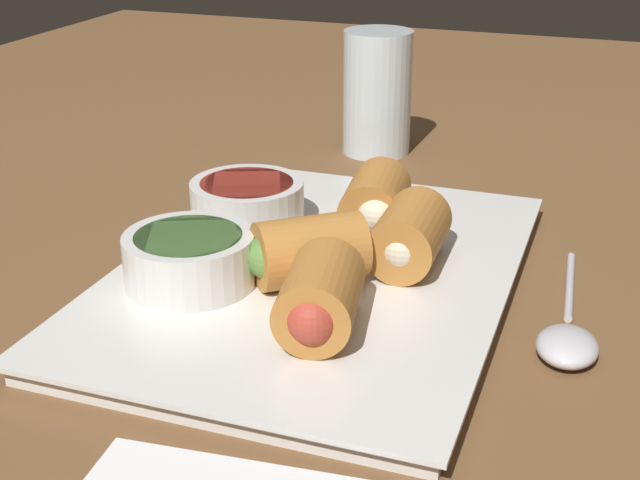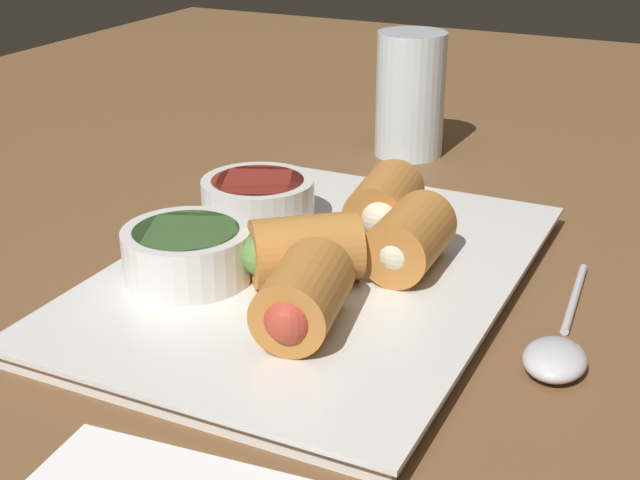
% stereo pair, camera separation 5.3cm
% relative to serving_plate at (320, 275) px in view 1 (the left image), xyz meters
% --- Properties ---
extents(table_surface, '(1.80, 1.40, 0.02)m').
position_rel_serving_plate_xyz_m(table_surface, '(-0.00, -0.02, -0.02)').
color(table_surface, brown).
rests_on(table_surface, ground).
extents(serving_plate, '(0.33, 0.23, 0.01)m').
position_rel_serving_plate_xyz_m(serving_plate, '(0.00, 0.00, 0.00)').
color(serving_plate, silver).
rests_on(serving_plate, table_surface).
extents(roll_front_left, '(0.07, 0.05, 0.04)m').
position_rel_serving_plate_xyz_m(roll_front_left, '(-0.08, -0.03, 0.03)').
color(roll_front_left, '#B77533').
rests_on(roll_front_left, serving_plate).
extents(roll_front_right, '(0.07, 0.04, 0.04)m').
position_rel_serving_plate_xyz_m(roll_front_right, '(0.01, -0.05, 0.03)').
color(roll_front_right, '#B77533').
rests_on(roll_front_right, serving_plate).
extents(roll_back_left, '(0.07, 0.05, 0.04)m').
position_rel_serving_plate_xyz_m(roll_back_left, '(0.06, -0.02, 0.03)').
color(roll_back_left, '#B77533').
rests_on(roll_back_left, serving_plate).
extents(roll_back_right, '(0.07, 0.08, 0.04)m').
position_rel_serving_plate_xyz_m(roll_back_right, '(-0.03, 0.00, 0.03)').
color(roll_back_right, '#B77533').
rests_on(roll_back_right, serving_plate).
extents(dipping_bowl_near, '(0.08, 0.08, 0.03)m').
position_rel_serving_plate_xyz_m(dipping_bowl_near, '(0.04, 0.07, 0.02)').
color(dipping_bowl_near, silver).
rests_on(dipping_bowl_near, serving_plate).
extents(dipping_bowl_far, '(0.08, 0.08, 0.03)m').
position_rel_serving_plate_xyz_m(dipping_bowl_far, '(-0.05, 0.06, 0.02)').
color(dipping_bowl_far, silver).
rests_on(dipping_bowl_far, serving_plate).
extents(spoon, '(0.15, 0.04, 0.01)m').
position_rel_serving_plate_xyz_m(spoon, '(-0.03, -0.15, -0.00)').
color(spoon, silver).
rests_on(spoon, table_surface).
extents(drinking_glass, '(0.06, 0.06, 0.11)m').
position_rel_serving_plate_xyz_m(drinking_glass, '(0.28, 0.04, 0.05)').
color(drinking_glass, silver).
rests_on(drinking_glass, table_surface).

